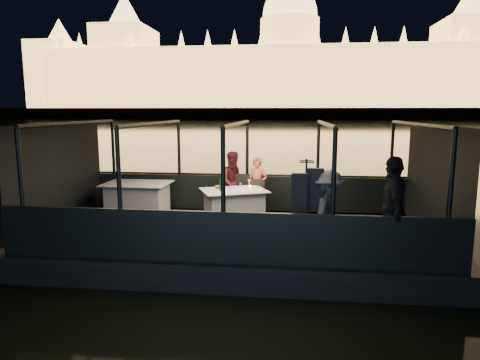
# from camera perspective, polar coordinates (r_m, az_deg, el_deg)

# --- Properties ---
(river_water) EXTENTS (500.00, 500.00, 0.00)m
(river_water) POSITION_cam_1_polar(r_m,az_deg,el_deg) (88.96, 6.03, 7.22)
(river_water) COLOR black
(river_water) RESTS_ON ground
(boat_hull) EXTENTS (8.60, 4.40, 1.00)m
(boat_hull) POSITION_cam_1_polar(r_m,az_deg,el_deg) (9.48, -0.29, -9.67)
(boat_hull) COLOR black
(boat_hull) RESTS_ON river_water
(boat_deck) EXTENTS (8.00, 4.00, 0.04)m
(boat_deck) POSITION_cam_1_polar(r_m,az_deg,el_deg) (9.34, -0.29, -6.89)
(boat_deck) COLOR black
(boat_deck) RESTS_ON boat_hull
(gunwale_port) EXTENTS (8.00, 0.08, 0.90)m
(gunwale_port) POSITION_cam_1_polar(r_m,az_deg,el_deg) (11.16, 0.96, -1.73)
(gunwale_port) COLOR black
(gunwale_port) RESTS_ON boat_deck
(gunwale_starboard) EXTENTS (8.00, 0.08, 0.90)m
(gunwale_starboard) POSITION_cam_1_polar(r_m,az_deg,el_deg) (7.31, -2.21, -7.67)
(gunwale_starboard) COLOR black
(gunwale_starboard) RESTS_ON boat_deck
(cabin_glass_port) EXTENTS (8.00, 0.02, 1.40)m
(cabin_glass_port) POSITION_cam_1_polar(r_m,az_deg,el_deg) (11.00, 0.97, 4.16)
(cabin_glass_port) COLOR #99B2B2
(cabin_glass_port) RESTS_ON gunwale_port
(cabin_glass_starboard) EXTENTS (8.00, 0.02, 1.40)m
(cabin_glass_starboard) POSITION_cam_1_polar(r_m,az_deg,el_deg) (7.06, -2.27, 1.30)
(cabin_glass_starboard) COLOR #99B2B2
(cabin_glass_starboard) RESTS_ON gunwale_starboard
(cabin_roof_glass) EXTENTS (8.00, 4.00, 0.02)m
(cabin_roof_glass) POSITION_cam_1_polar(r_m,az_deg,el_deg) (8.98, -0.30, 7.49)
(cabin_roof_glass) COLOR #99B2B2
(cabin_roof_glass) RESTS_ON boat_deck
(end_wall_fore) EXTENTS (0.02, 4.00, 2.30)m
(end_wall_fore) POSITION_cam_1_polar(r_m,az_deg,el_deg) (10.36, -22.84, 0.61)
(end_wall_fore) COLOR black
(end_wall_fore) RESTS_ON boat_deck
(end_wall_aft) EXTENTS (0.02, 4.00, 2.30)m
(end_wall_aft) POSITION_cam_1_polar(r_m,az_deg,el_deg) (9.48, 24.48, -0.24)
(end_wall_aft) COLOR black
(end_wall_aft) RESTS_ON boat_deck
(canopy_ribs) EXTENTS (8.00, 4.00, 2.30)m
(canopy_ribs) POSITION_cam_1_polar(r_m,az_deg,el_deg) (9.08, -0.29, 0.22)
(canopy_ribs) COLOR black
(canopy_ribs) RESTS_ON boat_deck
(embankment) EXTENTS (400.00, 140.00, 6.00)m
(embankment) POSITION_cam_1_polar(r_m,az_deg,el_deg) (218.92, 6.48, 8.65)
(embankment) COLOR #423D33
(embankment) RESTS_ON ground
(parliament_building) EXTENTS (220.00, 32.00, 60.00)m
(parliament_building) POSITION_cam_1_polar(r_m,az_deg,el_deg) (185.73, 6.59, 17.22)
(parliament_building) COLOR #F2D18C
(parliament_building) RESTS_ON embankment
(dining_table_central) EXTENTS (1.75, 1.54, 0.77)m
(dining_table_central) POSITION_cam_1_polar(r_m,az_deg,el_deg) (9.94, -0.81, -3.49)
(dining_table_central) COLOR white
(dining_table_central) RESTS_ON boat_deck
(dining_table_aft) EXTENTS (1.59, 1.16, 0.83)m
(dining_table_aft) POSITION_cam_1_polar(r_m,az_deg,el_deg) (10.81, -13.45, -2.70)
(dining_table_aft) COLOR white
(dining_table_aft) RESTS_ON boat_deck
(chair_port_left) EXTENTS (0.53, 0.53, 0.99)m
(chair_port_left) POSITION_cam_1_polar(r_m,az_deg,el_deg) (10.60, 0.03, -2.32)
(chair_port_left) COLOR black
(chair_port_left) RESTS_ON boat_deck
(chair_port_right) EXTENTS (0.47, 0.47, 0.90)m
(chair_port_right) POSITION_cam_1_polar(r_m,az_deg,el_deg) (10.35, 2.11, -2.61)
(chair_port_right) COLOR black
(chair_port_right) RESTS_ON boat_deck
(coat_stand) EXTENTS (0.59, 0.53, 1.76)m
(coat_stand) POSITION_cam_1_polar(r_m,az_deg,el_deg) (7.56, 8.72, -3.67)
(coat_stand) COLOR black
(coat_stand) RESTS_ON boat_deck
(person_woman_coral) EXTENTS (0.58, 0.45, 1.44)m
(person_woman_coral) POSITION_cam_1_polar(r_m,az_deg,el_deg) (10.63, 2.29, -0.65)
(person_woman_coral) COLOR #D95E4F
(person_woman_coral) RESTS_ON boat_deck
(person_man_maroon) EXTENTS (0.91, 0.81, 1.57)m
(person_man_maroon) POSITION_cam_1_polar(r_m,az_deg,el_deg) (10.77, -0.77, -0.51)
(person_man_maroon) COLOR #42121B
(person_man_maroon) RESTS_ON boat_deck
(passenger_stripe) EXTENTS (0.73, 1.09, 1.57)m
(passenger_stripe) POSITION_cam_1_polar(r_m,az_deg,el_deg) (7.69, 11.64, -3.91)
(passenger_stripe) COLOR silver
(passenger_stripe) RESTS_ON boat_deck
(passenger_dark) EXTENTS (0.53, 1.11, 1.83)m
(passenger_dark) POSITION_cam_1_polar(r_m,az_deg,el_deg) (7.74, 19.61, -4.17)
(passenger_dark) COLOR black
(passenger_dark) RESTS_ON boat_deck
(wine_bottle) EXTENTS (0.08, 0.08, 0.30)m
(wine_bottle) POSITION_cam_1_polar(r_m,az_deg,el_deg) (9.76, -2.60, -0.55)
(wine_bottle) COLOR #133416
(wine_bottle) RESTS_ON dining_table_central
(bread_basket) EXTENTS (0.23, 0.23, 0.07)m
(bread_basket) POSITION_cam_1_polar(r_m,az_deg,el_deg) (10.01, -2.82, -0.95)
(bread_basket) COLOR brown
(bread_basket) RESTS_ON dining_table_central
(amber_candle) EXTENTS (0.07, 0.07, 0.09)m
(amber_candle) POSITION_cam_1_polar(r_m,az_deg,el_deg) (9.97, 1.35, -0.99)
(amber_candle) COLOR orange
(amber_candle) RESTS_ON dining_table_central
(plate_near) EXTENTS (0.29, 0.29, 0.02)m
(plate_near) POSITION_cam_1_polar(r_m,az_deg,el_deg) (9.78, 2.49, -1.38)
(plate_near) COLOR white
(plate_near) RESTS_ON dining_table_central
(plate_far) EXTENTS (0.32, 0.32, 0.02)m
(plate_far) POSITION_cam_1_polar(r_m,az_deg,el_deg) (10.16, -1.00, -0.97)
(plate_far) COLOR white
(plate_far) RESTS_ON dining_table_central
(wine_glass_white) EXTENTS (0.07, 0.07, 0.19)m
(wine_glass_white) POSITION_cam_1_polar(r_m,az_deg,el_deg) (9.73, -2.14, -0.92)
(wine_glass_white) COLOR silver
(wine_glass_white) RESTS_ON dining_table_central
(wine_glass_red) EXTENTS (0.09, 0.09, 0.20)m
(wine_glass_red) POSITION_cam_1_polar(r_m,az_deg,el_deg) (10.06, 1.21, -0.57)
(wine_glass_red) COLOR silver
(wine_glass_red) RESTS_ON dining_table_central
(wine_glass_empty) EXTENTS (0.08, 0.08, 0.19)m
(wine_glass_empty) POSITION_cam_1_polar(r_m,az_deg,el_deg) (9.70, 0.06, -0.94)
(wine_glass_empty) COLOR white
(wine_glass_empty) RESTS_ON dining_table_central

